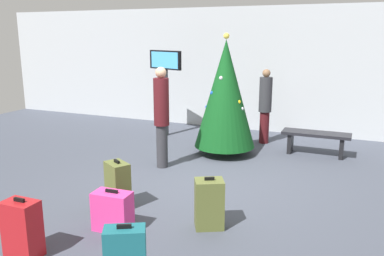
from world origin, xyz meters
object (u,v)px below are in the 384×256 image
object	(u,v)px
traveller_1	(162,114)
suitcase_1	(118,185)
flight_info_kiosk	(165,76)
traveller_0	(265,104)
holiday_tree	(225,94)
suitcase_2	(22,229)
suitcase_4	(113,211)
waiting_bench	(316,138)
suitcase_3	(209,204)

from	to	relation	value
traveller_1	suitcase_1	distance (m)	2.00
flight_info_kiosk	traveller_0	bearing A→B (deg)	5.90
holiday_tree	suitcase_2	bearing A→B (deg)	-99.72
flight_info_kiosk	suitcase_4	distance (m)	5.09
waiting_bench	suitcase_1	world-z (taller)	suitcase_1
traveller_1	suitcase_1	xyz separation A→B (m)	(0.26, -1.87, -0.67)
suitcase_3	suitcase_4	size ratio (longest dim) A/B	1.26
traveller_0	traveller_1	size ratio (longest dim) A/B	0.90
holiday_tree	traveller_0	bearing A→B (deg)	65.04
waiting_bench	suitcase_4	world-z (taller)	suitcase_4
suitcase_4	flight_info_kiosk	bearing A→B (deg)	108.88
suitcase_1	suitcase_4	bearing A→B (deg)	-62.44
suitcase_3	holiday_tree	bearing A→B (deg)	105.20
suitcase_3	suitcase_4	distance (m)	1.23
flight_info_kiosk	traveller_0	size ratio (longest dim) A/B	1.22
traveller_1	waiting_bench	bearing A→B (deg)	37.10
suitcase_2	suitcase_1	bearing A→B (deg)	80.51
traveller_0	suitcase_4	size ratio (longest dim) A/B	3.11
holiday_tree	suitcase_3	distance (m)	3.43
flight_info_kiosk	suitcase_1	distance (m)	4.43
holiday_tree	suitcase_1	size ratio (longest dim) A/B	3.44
holiday_tree	traveller_1	world-z (taller)	holiday_tree
traveller_1	suitcase_1	size ratio (longest dim) A/B	2.61
traveller_0	suitcase_2	size ratio (longest dim) A/B	2.43
suitcase_4	suitcase_3	bearing A→B (deg)	26.39
flight_info_kiosk	waiting_bench	xyz separation A→B (m)	(3.59, -0.28, -1.12)
flight_info_kiosk	suitcase_4	size ratio (longest dim) A/B	3.81
holiday_tree	suitcase_4	size ratio (longest dim) A/B	4.54
holiday_tree	suitcase_4	bearing A→B (deg)	-93.59
holiday_tree	suitcase_3	xyz separation A→B (m)	(0.86, -3.18, -0.94)
waiting_bench	traveller_1	world-z (taller)	traveller_1
waiting_bench	suitcase_1	distance (m)	4.44
traveller_0	suitcase_4	bearing A→B (deg)	-99.11
holiday_tree	suitcase_1	distance (m)	3.31
suitcase_4	traveller_1	bearing A→B (deg)	102.95
traveller_0	suitcase_1	xyz separation A→B (m)	(-1.10, -4.33, -0.56)
flight_info_kiosk	traveller_1	xyz separation A→B (m)	(1.03, -2.21, -0.46)
holiday_tree	suitcase_3	world-z (taller)	holiday_tree
traveller_1	suitcase_2	distance (m)	3.45
traveller_0	waiting_bench	bearing A→B (deg)	-23.69
traveller_0	flight_info_kiosk	bearing A→B (deg)	-174.10
flight_info_kiosk	traveller_1	bearing A→B (deg)	-64.97
traveller_1	flight_info_kiosk	bearing A→B (deg)	115.03
waiting_bench	suitcase_1	size ratio (longest dim) A/B	1.90
suitcase_3	traveller_0	bearing A→B (deg)	94.04
traveller_0	suitcase_4	world-z (taller)	traveller_0
suitcase_1	suitcase_2	distance (m)	1.53
suitcase_2	suitcase_4	xyz separation A→B (m)	(0.56, 0.92, -0.08)
suitcase_2	suitcase_4	bearing A→B (deg)	58.54
holiday_tree	suitcase_2	xyz separation A→B (m)	(-0.80, -4.64, -0.93)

